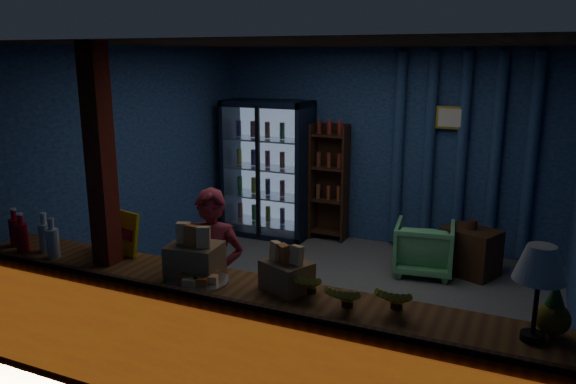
% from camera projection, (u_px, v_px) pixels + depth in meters
% --- Properties ---
extents(ground, '(4.60, 4.60, 0.00)m').
position_uv_depth(ground, '(323.00, 304.00, 5.80)').
color(ground, '#515154').
rests_on(ground, ground).
extents(room_walls, '(4.60, 4.60, 4.60)m').
position_uv_depth(room_walls, '(325.00, 154.00, 5.42)').
color(room_walls, navy).
rests_on(room_walls, ground).
extents(counter, '(4.40, 0.57, 0.99)m').
position_uv_depth(counter, '(228.00, 347.00, 4.00)').
color(counter, brown).
rests_on(counter, ground).
extents(support_post, '(0.16, 0.16, 2.60)m').
position_uv_depth(support_post, '(105.00, 219.00, 4.23)').
color(support_post, maroon).
rests_on(support_post, ground).
extents(beverage_cooler, '(1.20, 0.62, 1.90)m').
position_uv_depth(beverage_cooler, '(270.00, 169.00, 7.90)').
color(beverage_cooler, black).
rests_on(beverage_cooler, ground).
extents(bottle_shelf, '(0.50, 0.28, 1.60)m').
position_uv_depth(bottle_shelf, '(330.00, 182.00, 7.71)').
color(bottle_shelf, '#3B1F13').
rests_on(bottle_shelf, ground).
extents(curtain_folds, '(1.74, 0.14, 2.50)m').
position_uv_depth(curtain_folds, '(461.00, 154.00, 6.98)').
color(curtain_folds, navy).
rests_on(curtain_folds, room_walls).
extents(framed_picture, '(0.36, 0.04, 0.28)m').
position_uv_depth(framed_picture, '(451.00, 118.00, 6.89)').
color(framed_picture, gold).
rests_on(framed_picture, room_walls).
extents(shopkeeper, '(0.60, 0.46, 1.45)m').
position_uv_depth(shopkeeper, '(213.00, 275.00, 4.65)').
color(shopkeeper, maroon).
rests_on(shopkeeper, ground).
extents(green_chair, '(0.74, 0.76, 0.62)m').
position_uv_depth(green_chair, '(424.00, 248.00, 6.55)').
color(green_chair, '#57AF6E').
rests_on(green_chair, ground).
extents(side_table, '(0.72, 0.64, 0.65)m').
position_uv_depth(side_table, '(470.00, 251.00, 6.53)').
color(side_table, '#3B1F13').
rests_on(side_table, ground).
extents(yellow_sign, '(0.44, 0.18, 0.35)m').
position_uv_depth(yellow_sign, '(119.00, 231.00, 4.50)').
color(yellow_sign, yellow).
rests_on(yellow_sign, counter).
extents(soda_bottles, '(0.60, 0.18, 0.32)m').
position_uv_depth(soda_bottles, '(34.00, 236.00, 4.52)').
color(soda_bottles, '#AE0B1A').
rests_on(soda_bottles, counter).
extents(snack_box_left, '(0.39, 0.34, 0.38)m').
position_uv_depth(snack_box_left, '(195.00, 257.00, 4.03)').
color(snack_box_left, olive).
rests_on(snack_box_left, counter).
extents(snack_box_centre, '(0.38, 0.35, 0.32)m').
position_uv_depth(snack_box_centre, '(287.00, 273.00, 3.79)').
color(snack_box_centre, olive).
rests_on(snack_box_centre, counter).
extents(pastry_tray, '(0.44, 0.44, 0.07)m').
position_uv_depth(pastry_tray, '(198.00, 279.00, 3.92)').
color(pastry_tray, silver).
rests_on(pastry_tray, counter).
extents(banana_bunches, '(0.84, 0.32, 0.18)m').
position_uv_depth(banana_bunches, '(349.00, 291.00, 3.56)').
color(banana_bunches, gold).
rests_on(banana_bunches, counter).
extents(table_lamp, '(0.28, 0.28, 0.56)m').
position_uv_depth(table_lamp, '(540.00, 267.00, 3.03)').
color(table_lamp, black).
rests_on(table_lamp, counter).
extents(pineapple, '(0.19, 0.19, 0.33)m').
position_uv_depth(pineapple, '(553.00, 314.00, 3.15)').
color(pineapple, brown).
rests_on(pineapple, counter).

